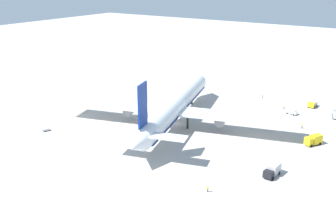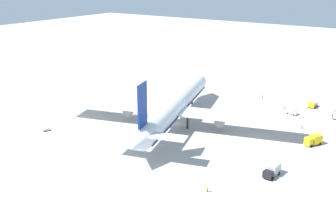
{
  "view_description": "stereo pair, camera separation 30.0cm",
  "coord_description": "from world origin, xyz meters",
  "px_view_note": "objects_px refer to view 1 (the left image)",
  "views": [
    {
      "loc": [
        -111.87,
        -72.41,
        50.61
      ],
      "look_at": [
        -3.14,
        1.0,
        7.55
      ],
      "focal_mm": 43.13,
      "sensor_mm": 36.0,
      "label": 1
    },
    {
      "loc": [
        -111.7,
        -72.66,
        50.61
      ],
      "look_at": [
        -3.14,
        1.0,
        7.55
      ],
      "focal_mm": 43.13,
      "sensor_mm": 36.0,
      "label": 2
    }
  ],
  "objects_px": {
    "service_truck_2": "(313,104)",
    "traffic_cone_2": "(319,126)",
    "service_truck_4": "(336,114)",
    "service_van": "(292,112)",
    "ground_worker_3": "(262,96)",
    "traffic_cone_4": "(272,107)",
    "baggage_cart_0": "(47,130)",
    "traffic_cone_3": "(184,88)",
    "ground_worker_0": "(284,107)",
    "traffic_cone_0": "(282,105)",
    "ground_worker_1": "(208,189)",
    "traffic_cone_1": "(313,117)",
    "service_truck_3": "(314,140)",
    "ground_worker_2": "(302,126)",
    "airliner": "(174,106)",
    "service_truck_1": "(273,170)"
  },
  "relations": [
    {
      "from": "ground_worker_1",
      "to": "traffic_cone_3",
      "type": "relative_size",
      "value": 3.16
    },
    {
      "from": "ground_worker_0",
      "to": "ground_worker_2",
      "type": "relative_size",
      "value": 0.97
    },
    {
      "from": "traffic_cone_0",
      "to": "ground_worker_1",
      "type": "bearing_deg",
      "value": -174.41
    },
    {
      "from": "ground_worker_0",
      "to": "traffic_cone_3",
      "type": "xyz_separation_m",
      "value": [
        3.58,
        47.96,
        -0.56
      ]
    },
    {
      "from": "ground_worker_2",
      "to": "ground_worker_3",
      "type": "bearing_deg",
      "value": 43.4
    },
    {
      "from": "service_truck_3",
      "to": "baggage_cart_0",
      "type": "xyz_separation_m",
      "value": [
        -38.39,
        77.55,
        -1.44
      ]
    },
    {
      "from": "airliner",
      "to": "ground_worker_3",
      "type": "bearing_deg",
      "value": -16.18
    },
    {
      "from": "service_van",
      "to": "baggage_cart_0",
      "type": "height_order",
      "value": "service_van"
    },
    {
      "from": "airliner",
      "to": "service_truck_3",
      "type": "relative_size",
      "value": 13.37
    },
    {
      "from": "service_truck_2",
      "to": "traffic_cone_2",
      "type": "distance_m",
      "value": 22.17
    },
    {
      "from": "service_truck_3",
      "to": "traffic_cone_2",
      "type": "relative_size",
      "value": 11.01
    },
    {
      "from": "service_van",
      "to": "baggage_cart_0",
      "type": "xyz_separation_m",
      "value": [
        -62.9,
        63.01,
        -0.77
      ]
    },
    {
      "from": "service_truck_1",
      "to": "traffic_cone_2",
      "type": "xyz_separation_m",
      "value": [
        43.08,
        -0.93,
        -1.33
      ]
    },
    {
      "from": "baggage_cart_0",
      "to": "ground_worker_0",
      "type": "height_order",
      "value": "ground_worker_0"
    },
    {
      "from": "service_truck_4",
      "to": "traffic_cone_4",
      "type": "bearing_deg",
      "value": 95.47
    },
    {
      "from": "service_truck_4",
      "to": "traffic_cone_1",
      "type": "bearing_deg",
      "value": 120.2
    },
    {
      "from": "traffic_cone_3",
      "to": "ground_worker_0",
      "type": "bearing_deg",
      "value": -94.26
    },
    {
      "from": "traffic_cone_3",
      "to": "traffic_cone_1",
      "type": "bearing_deg",
      "value": -96.6
    },
    {
      "from": "ground_worker_0",
      "to": "ground_worker_1",
      "type": "bearing_deg",
      "value": -175.67
    },
    {
      "from": "service_truck_4",
      "to": "service_van",
      "type": "distance_m",
      "value": 15.6
    },
    {
      "from": "traffic_cone_0",
      "to": "traffic_cone_2",
      "type": "distance_m",
      "value": 23.96
    },
    {
      "from": "ground_worker_3",
      "to": "traffic_cone_2",
      "type": "height_order",
      "value": "ground_worker_3"
    },
    {
      "from": "service_truck_4",
      "to": "traffic_cone_3",
      "type": "distance_m",
      "value": 67.18
    },
    {
      "from": "baggage_cart_0",
      "to": "traffic_cone_2",
      "type": "height_order",
      "value": "traffic_cone_2"
    },
    {
      "from": "airliner",
      "to": "service_truck_1",
      "type": "relative_size",
      "value": 12.88
    },
    {
      "from": "service_truck_2",
      "to": "ground_worker_1",
      "type": "height_order",
      "value": "service_truck_2"
    },
    {
      "from": "traffic_cone_0",
      "to": "traffic_cone_3",
      "type": "xyz_separation_m",
      "value": [
        -0.03,
        46.03,
        0.0
      ]
    },
    {
      "from": "baggage_cart_0",
      "to": "traffic_cone_3",
      "type": "bearing_deg",
      "value": -8.61
    },
    {
      "from": "service_truck_3",
      "to": "traffic_cone_1",
      "type": "xyz_separation_m",
      "value": [
        25.23,
        7.03,
        -1.43
      ]
    },
    {
      "from": "service_truck_4",
      "to": "traffic_cone_0",
      "type": "relative_size",
      "value": 10.08
    },
    {
      "from": "ground_worker_0",
      "to": "airliner",
      "type": "bearing_deg",
      "value": 145.49
    },
    {
      "from": "baggage_cart_0",
      "to": "ground_worker_2",
      "type": "xyz_separation_m",
      "value": [
        50.42,
        -70.52,
        0.6
      ]
    },
    {
      "from": "traffic_cone_1",
      "to": "airliner",
      "type": "bearing_deg",
      "value": 132.4
    },
    {
      "from": "service_truck_4",
      "to": "baggage_cart_0",
      "type": "relative_size",
      "value": 1.82
    },
    {
      "from": "ground_worker_3",
      "to": "service_truck_4",
      "type": "bearing_deg",
      "value": -104.73
    },
    {
      "from": "baggage_cart_0",
      "to": "traffic_cone_4",
      "type": "distance_m",
      "value": 85.16
    },
    {
      "from": "ground_worker_2",
      "to": "service_truck_2",
      "type": "bearing_deg",
      "value": 7.71
    },
    {
      "from": "service_truck_3",
      "to": "service_van",
      "type": "height_order",
      "value": "service_truck_3"
    },
    {
      "from": "airliner",
      "to": "service_truck_2",
      "type": "height_order",
      "value": "airliner"
    },
    {
      "from": "ground_worker_1",
      "to": "ground_worker_3",
      "type": "distance_m",
      "value": 82.87
    },
    {
      "from": "ground_worker_2",
      "to": "traffic_cone_1",
      "type": "distance_m",
      "value": 13.22
    },
    {
      "from": "traffic_cone_1",
      "to": "traffic_cone_3",
      "type": "distance_m",
      "value": 60.24
    },
    {
      "from": "traffic_cone_4",
      "to": "service_truck_3",
      "type": "bearing_deg",
      "value": -139.47
    },
    {
      "from": "service_truck_4",
      "to": "traffic_cone_1",
      "type": "relative_size",
      "value": 10.08
    },
    {
      "from": "ground_worker_1",
      "to": "ground_worker_0",
      "type": "bearing_deg",
      "value": 4.33
    },
    {
      "from": "baggage_cart_0",
      "to": "service_truck_3",
      "type": "bearing_deg",
      "value": -63.66
    },
    {
      "from": "service_van",
      "to": "traffic_cone_4",
      "type": "xyz_separation_m",
      "value": [
        2.71,
        8.73,
        -0.76
      ]
    },
    {
      "from": "ground_worker_0",
      "to": "traffic_cone_1",
      "type": "xyz_separation_m",
      "value": [
        -3.34,
        -11.88,
        -0.56
      ]
    },
    {
      "from": "airliner",
      "to": "traffic_cone_3",
      "type": "xyz_separation_m",
      "value": [
        41.69,
        21.76,
        -6.49
      ]
    },
    {
      "from": "service_truck_1",
      "to": "ground_worker_1",
      "type": "xyz_separation_m",
      "value": [
        -16.82,
        10.04,
        -0.72
      ]
    }
  ]
}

